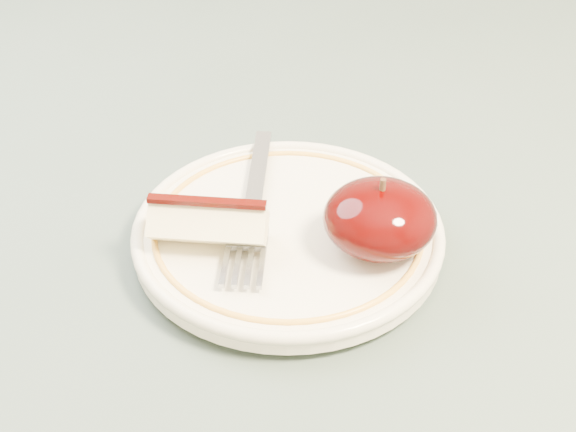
{
  "coord_description": "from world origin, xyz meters",
  "views": [
    {
      "loc": [
        0.05,
        -0.44,
        1.11
      ],
      "look_at": [
        0.04,
        -0.02,
        0.78
      ],
      "focal_mm": 50.0,
      "sensor_mm": 36.0,
      "label": 1
    }
  ],
  "objects_px": {
    "table": "(231,320)",
    "apple_half": "(380,218)",
    "fork": "(253,205)",
    "plate": "(288,232)"
  },
  "relations": [
    {
      "from": "table",
      "to": "apple_half",
      "type": "xyz_separation_m",
      "value": [
        0.1,
        -0.03,
        0.13
      ]
    },
    {
      "from": "table",
      "to": "apple_half",
      "type": "distance_m",
      "value": 0.17
    },
    {
      "from": "apple_half",
      "to": "fork",
      "type": "xyz_separation_m",
      "value": [
        -0.08,
        0.04,
        -0.02
      ]
    },
    {
      "from": "plate",
      "to": "fork",
      "type": "distance_m",
      "value": 0.03
    },
    {
      "from": "apple_half",
      "to": "fork",
      "type": "height_order",
      "value": "apple_half"
    },
    {
      "from": "table",
      "to": "fork",
      "type": "xyz_separation_m",
      "value": [
        0.02,
        0.0,
        0.11
      ]
    },
    {
      "from": "apple_half",
      "to": "fork",
      "type": "relative_size",
      "value": 0.42
    },
    {
      "from": "table",
      "to": "fork",
      "type": "distance_m",
      "value": 0.11
    },
    {
      "from": "plate",
      "to": "table",
      "type": "bearing_deg",
      "value": 161.32
    },
    {
      "from": "table",
      "to": "fork",
      "type": "relative_size",
      "value": 5.0
    }
  ]
}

